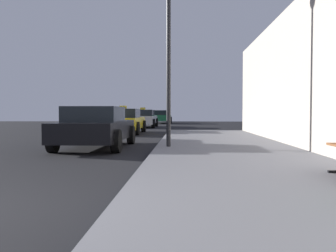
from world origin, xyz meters
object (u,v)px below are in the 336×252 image
Objects in this scene: street_lamp at (169,30)px; car_green at (161,117)px; car_white at (161,116)px; car_silver at (143,118)px; car_black at (96,127)px; car_yellow at (124,121)px.

street_lamp is 1.04× the size of car_green.
street_lamp is 1.18× the size of car_white.
car_green and car_white have the same top height.
car_green is at bearing -87.31° from car_white.
car_green is (0.71, 9.33, 0.00)m from car_silver.
car_black is 0.97× the size of car_yellow.
car_green is at bearing 88.91° from car_black.
car_black is (-2.27, 1.01, -2.72)m from street_lamp.
street_lamp is 1.04× the size of car_silver.
car_yellow and car_silver have the same top height.
car_white is (-0.32, 6.74, -0.00)m from car_green.
car_yellow is at bearing -91.18° from car_silver.
car_white is (0.15, 31.59, -0.00)m from car_black.
car_green is (0.47, 24.85, 0.00)m from car_black.
car_black is at bearing 156.08° from street_lamp.
street_lamp is at bearing -86.03° from car_green.
car_yellow is 17.11m from car_green.
street_lamp is 26.06m from car_green.
car_green is 1.13× the size of car_white.
car_black is 15.52m from car_silver.
car_yellow is 7.75m from car_silver.
car_black is 31.59m from car_white.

